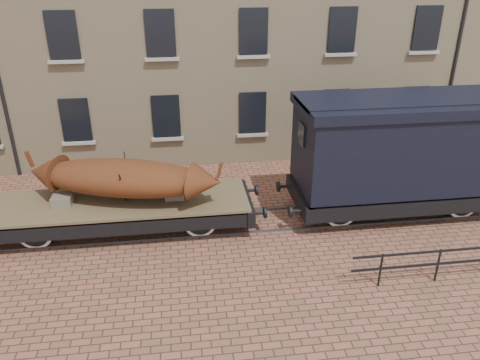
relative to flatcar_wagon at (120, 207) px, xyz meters
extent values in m
plane|color=brown|center=(3.98, 0.00, -0.85)|extent=(90.00, 90.00, 0.00)
cube|color=black|center=(-2.02, 4.96, 1.35)|extent=(1.10, 0.12, 1.70)
cube|color=#A19E96|center=(-2.02, 4.90, 0.40)|extent=(1.30, 0.18, 0.12)
cube|color=black|center=(1.48, 4.96, 1.35)|extent=(1.10, 0.12, 1.70)
cube|color=#A19E96|center=(1.48, 4.90, 0.40)|extent=(1.30, 0.18, 0.12)
cube|color=black|center=(4.98, 4.96, 1.35)|extent=(1.10, 0.12, 1.70)
cube|color=#A19E96|center=(4.98, 4.90, 0.40)|extent=(1.30, 0.18, 0.12)
cube|color=black|center=(8.48, 4.96, 1.35)|extent=(1.10, 0.12, 1.70)
cube|color=#A19E96|center=(8.48, 4.90, 0.40)|extent=(1.30, 0.18, 0.12)
cube|color=black|center=(11.98, 4.96, 1.35)|extent=(1.10, 0.12, 1.70)
cube|color=#A19E96|center=(11.98, 4.90, 0.40)|extent=(1.30, 0.18, 0.12)
cube|color=black|center=(-2.02, 4.96, 4.55)|extent=(1.10, 0.12, 1.70)
cube|color=#A19E96|center=(-2.02, 4.90, 3.60)|extent=(1.30, 0.18, 0.12)
cube|color=black|center=(1.48, 4.96, 4.55)|extent=(1.10, 0.12, 1.70)
cube|color=#A19E96|center=(1.48, 4.90, 3.60)|extent=(1.30, 0.18, 0.12)
cube|color=black|center=(4.98, 4.96, 4.55)|extent=(1.10, 0.12, 1.70)
cube|color=#A19E96|center=(4.98, 4.90, 3.60)|extent=(1.30, 0.18, 0.12)
cube|color=black|center=(8.48, 4.96, 4.55)|extent=(1.10, 0.12, 1.70)
cube|color=#A19E96|center=(8.48, 4.90, 3.60)|extent=(1.30, 0.18, 0.12)
cube|color=black|center=(11.98, 4.96, 4.55)|extent=(1.10, 0.12, 1.70)
cube|color=#A19E96|center=(11.98, 4.90, 3.60)|extent=(1.30, 0.18, 0.12)
cube|color=#59595E|center=(3.98, -0.72, -0.82)|extent=(30.00, 0.08, 0.06)
cube|color=#59595E|center=(3.98, 0.72, -0.82)|extent=(30.00, 0.08, 0.06)
cylinder|color=black|center=(6.98, -3.80, -0.35)|extent=(0.06, 0.06, 1.00)
cylinder|color=black|center=(8.58, -3.80, -0.35)|extent=(0.06, 0.06, 1.00)
cube|color=brown|center=(0.00, 0.00, 0.15)|extent=(7.97, 2.34, 0.13)
cube|color=black|center=(0.00, -1.08, -0.10)|extent=(7.97, 0.17, 0.48)
cube|color=black|center=(0.00, 1.08, -0.10)|extent=(7.97, 0.17, 0.48)
cube|color=black|center=(3.99, 0.00, -0.10)|extent=(0.23, 2.44, 0.48)
cylinder|color=black|center=(4.28, -0.80, -0.10)|extent=(0.37, 0.11, 0.11)
cylinder|color=black|center=(4.46, -0.80, -0.10)|extent=(0.09, 0.34, 0.34)
cylinder|color=black|center=(4.28, 0.80, -0.10)|extent=(0.37, 0.11, 0.11)
cylinder|color=black|center=(4.46, 0.80, -0.10)|extent=(0.09, 0.34, 0.34)
cylinder|color=black|center=(-2.44, 0.00, -0.34)|extent=(0.11, 2.02, 0.11)
cylinder|color=white|center=(-2.44, -0.72, -0.34)|extent=(1.02, 0.07, 1.02)
cylinder|color=black|center=(-2.44, -0.72, -0.34)|extent=(0.84, 0.11, 0.84)
cube|color=black|center=(-2.44, -0.85, -0.08)|extent=(0.96, 0.09, 0.11)
cylinder|color=white|center=(-2.44, 0.72, -0.34)|extent=(1.02, 0.07, 1.02)
cylinder|color=black|center=(-2.44, 0.72, -0.34)|extent=(0.84, 0.11, 0.84)
cube|color=black|center=(-2.44, 0.85, -0.08)|extent=(0.96, 0.09, 0.11)
cylinder|color=black|center=(2.44, 0.00, -0.34)|extent=(0.11, 2.02, 0.11)
cylinder|color=white|center=(2.44, -0.72, -0.34)|extent=(1.02, 0.07, 1.02)
cylinder|color=black|center=(2.44, -0.72, -0.34)|extent=(0.84, 0.11, 0.84)
cube|color=black|center=(2.44, -0.85, -0.08)|extent=(0.96, 0.09, 0.11)
cylinder|color=white|center=(2.44, 0.72, -0.34)|extent=(1.02, 0.07, 1.02)
cylinder|color=black|center=(2.44, 0.72, -0.34)|extent=(0.84, 0.11, 0.84)
cube|color=black|center=(2.44, 0.85, -0.08)|extent=(0.96, 0.09, 0.11)
cube|color=black|center=(0.00, 0.00, -0.26)|extent=(4.25, 0.06, 0.06)
cube|color=brown|center=(-1.70, 0.00, 0.36)|extent=(0.58, 0.53, 0.30)
cube|color=brown|center=(1.70, 0.00, 0.36)|extent=(0.58, 0.53, 0.30)
ellipsoid|color=#612611|center=(0.21, 0.00, 0.99)|extent=(5.65, 3.07, 1.08)
cone|color=#612611|center=(-2.26, 0.69, 1.04)|extent=(1.17, 1.24, 1.02)
cube|color=#612611|center=(-2.66, 0.81, 1.44)|extent=(0.24, 0.17, 0.52)
cone|color=#612611|center=(2.67, -0.69, 1.04)|extent=(1.17, 1.24, 1.02)
cube|color=#612611|center=(3.08, -0.81, 1.44)|extent=(0.24, 0.17, 0.52)
cylinder|color=black|center=(0.21, -0.44, 0.86)|extent=(0.05, 0.92, 1.31)
cylinder|color=black|center=(0.21, 0.44, 0.86)|extent=(0.05, 0.92, 1.31)
cube|color=black|center=(9.07, -1.22, -0.07)|extent=(6.66, 0.18, 0.50)
cube|color=black|center=(9.07, 1.22, -0.07)|extent=(6.66, 0.18, 0.50)
cube|color=black|center=(5.74, 0.00, -0.07)|extent=(0.24, 2.66, 0.50)
cylinder|color=black|center=(5.24, -0.89, -0.07)|extent=(0.09, 0.36, 0.36)
cylinder|color=black|center=(5.24, 0.89, -0.07)|extent=(0.09, 0.36, 0.36)
cylinder|color=black|center=(6.96, 0.00, -0.32)|extent=(0.11, 2.11, 0.11)
cylinder|color=white|center=(6.96, -0.72, -0.32)|extent=(1.07, 0.08, 1.07)
cylinder|color=black|center=(6.96, -0.72, -0.32)|extent=(0.87, 0.11, 0.87)
cylinder|color=white|center=(6.96, 0.72, -0.32)|extent=(1.07, 0.08, 1.07)
cylinder|color=black|center=(6.96, 0.72, -0.32)|extent=(0.87, 0.11, 0.87)
cylinder|color=black|center=(11.18, 0.00, -0.32)|extent=(0.11, 2.11, 0.11)
cylinder|color=white|center=(11.18, -0.72, -0.32)|extent=(1.07, 0.08, 1.07)
cylinder|color=black|center=(11.18, -0.72, -0.32)|extent=(0.87, 0.11, 0.87)
cylinder|color=white|center=(11.18, 0.72, -0.32)|extent=(1.07, 0.08, 1.07)
cylinder|color=black|center=(11.18, 0.72, -0.32)|extent=(0.87, 0.11, 0.87)
cube|color=black|center=(9.07, 0.00, 1.54)|extent=(6.66, 2.66, 2.55)
cube|color=black|center=(9.07, 0.00, 2.97)|extent=(6.86, 2.82, 0.31)
cube|color=black|center=(9.07, 0.00, 3.09)|extent=(6.86, 1.89, 0.13)
cube|color=black|center=(5.72, 0.00, 2.15)|extent=(0.09, 0.67, 0.67)
camera|label=1|loc=(1.98, -13.26, 7.00)|focal=35.00mm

